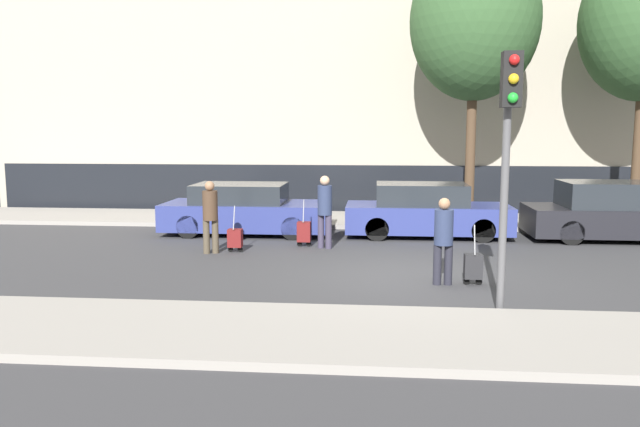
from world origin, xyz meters
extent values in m
plane|color=#38383A|center=(0.00, 0.00, 0.00)|extent=(80.00, 80.00, 0.00)
cube|color=gray|center=(0.00, -3.75, 0.06)|extent=(28.00, 2.50, 0.12)
cube|color=gray|center=(0.00, 7.00, 0.06)|extent=(28.00, 3.00, 0.12)
cube|color=#A89E8C|center=(0.00, 10.93, 5.93)|extent=(28.00, 3.46, 11.86)
cube|color=black|center=(0.00, 9.18, 0.80)|extent=(27.44, 0.06, 1.60)
cube|color=navy|center=(-4.05, 4.58, 0.49)|extent=(4.41, 1.91, 0.70)
cube|color=#23282D|center=(-4.22, 4.58, 1.10)|extent=(2.42, 1.68, 0.51)
cylinder|color=black|center=(-2.68, 3.71, 0.30)|extent=(0.60, 0.18, 0.60)
cylinder|color=black|center=(-2.68, 5.44, 0.30)|extent=(0.60, 0.18, 0.60)
cylinder|color=black|center=(-5.41, 3.71, 0.30)|extent=(0.60, 0.18, 0.60)
cylinder|color=black|center=(-5.41, 5.44, 0.30)|extent=(0.60, 0.18, 0.60)
cube|color=navy|center=(0.78, 4.55, 0.49)|extent=(4.26, 1.71, 0.70)
cube|color=#23282D|center=(0.61, 4.55, 1.12)|extent=(2.34, 1.50, 0.56)
cylinder|color=black|center=(2.10, 3.79, 0.30)|extent=(0.60, 0.18, 0.60)
cylinder|color=black|center=(2.10, 5.31, 0.30)|extent=(0.60, 0.18, 0.60)
cylinder|color=black|center=(-0.54, 3.79, 0.30)|extent=(0.60, 0.18, 0.60)
cylinder|color=black|center=(-0.54, 5.31, 0.30)|extent=(0.60, 0.18, 0.60)
cube|color=black|center=(5.62, 4.48, 0.49)|extent=(4.61, 1.85, 0.70)
cube|color=#23282D|center=(5.44, 4.48, 1.16)|extent=(2.53, 1.63, 0.64)
cylinder|color=black|center=(4.20, 3.65, 0.30)|extent=(0.60, 0.18, 0.60)
cylinder|color=black|center=(4.20, 5.32, 0.30)|extent=(0.60, 0.18, 0.60)
cylinder|color=#4C4233|center=(-4.21, 1.85, 0.38)|extent=(0.15, 0.15, 0.77)
cylinder|color=#4C4233|center=(-4.40, 1.78, 0.38)|extent=(0.15, 0.15, 0.77)
cylinder|color=#473323|center=(-4.30, 1.82, 1.10)|extent=(0.34, 0.34, 0.67)
sphere|color=#936B4C|center=(-4.30, 1.82, 1.54)|extent=(0.22, 0.22, 0.22)
cube|color=maroon|center=(-3.79, 2.01, 0.33)|extent=(0.32, 0.24, 0.41)
cylinder|color=black|center=(-3.90, 2.01, 0.06)|extent=(0.12, 0.03, 0.12)
cylinder|color=black|center=(-3.68, 2.01, 0.06)|extent=(0.12, 0.03, 0.12)
cylinder|color=gray|center=(-3.79, 1.94, 0.81)|extent=(0.02, 0.19, 0.53)
cylinder|color=#383347|center=(-1.87, 2.69, 0.40)|extent=(0.15, 0.15, 0.80)
cylinder|color=#383347|center=(-1.68, 2.62, 0.40)|extent=(0.15, 0.15, 0.80)
cylinder|color=#283351|center=(-1.78, 2.66, 1.15)|extent=(0.34, 0.34, 0.70)
sphere|color=tan|center=(-1.78, 2.66, 1.61)|extent=(0.23, 0.23, 0.23)
cube|color=maroon|center=(-2.29, 2.84, 0.36)|extent=(0.32, 0.24, 0.48)
cylinder|color=black|center=(-2.41, 2.84, 0.06)|extent=(0.12, 0.03, 0.12)
cylinder|color=black|center=(-2.18, 2.84, 0.06)|extent=(0.12, 0.03, 0.12)
cylinder|color=gray|center=(-2.29, 2.77, 0.87)|extent=(0.02, 0.19, 0.53)
cylinder|color=#23232D|center=(0.75, -0.61, 0.37)|extent=(0.15, 0.15, 0.74)
cylinder|color=#23232D|center=(0.55, -0.62, 0.37)|extent=(0.15, 0.15, 0.74)
cylinder|color=#283351|center=(0.65, -0.62, 1.06)|extent=(0.34, 0.34, 0.64)
sphere|color=#936B4C|center=(0.65, -0.62, 1.48)|extent=(0.21, 0.21, 0.21)
cube|color=#262628|center=(1.20, -0.58, 0.34)|extent=(0.32, 0.24, 0.45)
cylinder|color=black|center=(1.09, -0.58, 0.06)|extent=(0.12, 0.03, 0.12)
cylinder|color=black|center=(1.31, -0.58, 0.06)|extent=(0.12, 0.03, 0.12)
cylinder|color=gray|center=(1.20, -0.65, 0.84)|extent=(0.02, 0.19, 0.53)
cylinder|color=#515154|center=(1.36, -2.25, 1.96)|extent=(0.12, 0.12, 3.92)
cube|color=black|center=(1.36, -2.43, 3.52)|extent=(0.28, 0.24, 0.80)
sphere|color=red|center=(1.36, -2.58, 3.79)|extent=(0.15, 0.15, 0.15)
sphere|color=gold|center=(1.36, -2.58, 3.52)|extent=(0.15, 0.15, 0.15)
sphere|color=green|center=(1.36, -2.58, 3.26)|extent=(0.15, 0.15, 0.15)
cylinder|color=#4C3826|center=(6.85, 6.74, 2.12)|extent=(0.28, 0.28, 4.00)
cylinder|color=#4C3826|center=(2.13, 6.57, 2.14)|extent=(0.28, 0.28, 4.04)
ellipsoid|color=#33562D|center=(2.13, 6.57, 5.82)|extent=(3.63, 3.63, 4.44)
camera|label=1|loc=(-0.57, -11.85, 2.82)|focal=35.00mm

